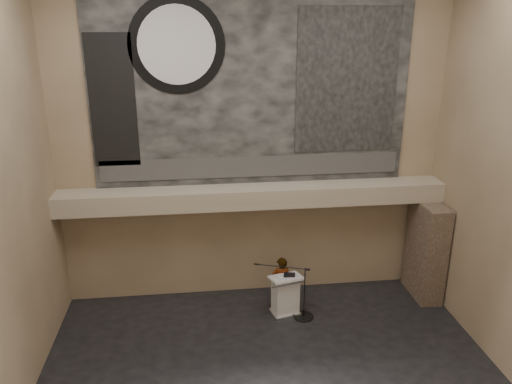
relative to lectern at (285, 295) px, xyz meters
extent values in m
cube|color=#77654B|center=(-0.69, 1.39, 3.70)|extent=(10.00, 0.02, 8.50)
cube|color=#77654B|center=(-0.69, -6.61, 3.70)|extent=(10.00, 0.02, 8.50)
cube|color=gray|center=(-0.69, 0.99, 2.40)|extent=(10.00, 0.80, 0.50)
cylinder|color=#B2893D|center=(-2.29, 0.94, 2.12)|extent=(0.04, 0.04, 0.06)
cylinder|color=#B2893D|center=(1.21, 0.94, 2.12)|extent=(0.04, 0.04, 0.06)
cube|color=black|center=(-0.69, 1.36, 5.15)|extent=(8.00, 0.05, 5.00)
cube|color=#313131|center=(-0.69, 1.32, 3.10)|extent=(7.76, 0.02, 0.55)
cylinder|color=black|center=(-2.49, 1.32, 6.15)|extent=(2.30, 0.02, 2.30)
cylinder|color=silver|center=(-2.49, 1.30, 6.15)|extent=(1.84, 0.02, 1.84)
cube|color=black|center=(1.71, 1.32, 5.25)|extent=(2.60, 0.02, 3.60)
cube|color=black|center=(-4.09, 1.32, 4.85)|extent=(1.10, 0.02, 3.20)
cube|color=#413328|center=(3.96, 0.54, 0.80)|extent=(0.60, 1.40, 2.70)
cube|color=silver|center=(0.00, 0.00, -0.51)|extent=(0.82, 0.69, 0.08)
cube|color=silver|center=(0.00, 0.00, 0.01)|extent=(0.71, 0.57, 0.96)
cube|color=silver|center=(0.00, -0.02, 0.52)|extent=(0.91, 0.74, 0.14)
cube|color=black|center=(0.10, 0.03, 0.56)|extent=(0.33, 0.29, 0.04)
cube|color=silver|center=(-0.07, 0.00, 0.55)|extent=(0.30, 0.35, 0.00)
imported|color=beige|center=(-0.06, 0.34, 0.18)|extent=(0.55, 0.38, 1.46)
cylinder|color=black|center=(0.45, -0.20, -0.54)|extent=(0.52, 0.52, 0.02)
cylinder|color=black|center=(0.45, -0.20, 0.16)|extent=(0.03, 0.03, 1.42)
cylinder|color=black|center=(-0.14, 0.00, 0.83)|extent=(1.31, 0.48, 0.02)
camera|label=1|loc=(-2.11, -11.08, 6.75)|focal=35.00mm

